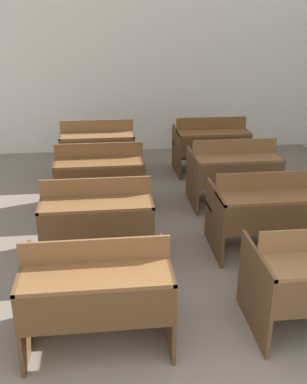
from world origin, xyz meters
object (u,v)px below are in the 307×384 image
object	(u,v)px
bench_back_left	(98,147)
bench_second_right	(266,210)
bench_third_left	(100,175)
bench_second_left	(97,217)
bench_front_left	(97,290)
bench_back_right	(211,144)
bench_third_right	(234,171)

from	to	relation	value
bench_back_left	bench_second_right	bearing A→B (deg)	-55.45
bench_second_right	bench_third_left	distance (m)	2.07
bench_second_left	bench_front_left	bearing A→B (deg)	-89.74
bench_back_left	bench_third_left	bearing A→B (deg)	-88.56
bench_front_left	bench_second_right	world-z (taller)	same
bench_back_left	bench_back_right	bearing A→B (deg)	-0.52
bench_second_left	bench_back_left	bearing A→B (deg)	90.06
bench_second_left	bench_third_left	world-z (taller)	same
bench_third_left	bench_third_right	size ratio (longest dim) A/B	1.00
bench_third_left	bench_back_left	world-z (taller)	same
bench_second_left	bench_back_left	xyz separation A→B (m)	(-0.00, 2.45, 0.00)
bench_second_right	bench_back_right	size ratio (longest dim) A/B	1.00
bench_second_right	bench_back_left	world-z (taller)	same
bench_front_left	bench_back_right	distance (m)	4.04
bench_front_left	bench_third_right	bearing A→B (deg)	55.05
bench_back_right	bench_second_left	bearing A→B (deg)	-124.88
bench_third_left	bench_back_left	xyz separation A→B (m)	(-0.03, 1.23, 0.00)
bench_third_left	bench_second_left	bearing A→B (deg)	-91.34
bench_second_right	bench_third_right	bearing A→B (deg)	89.67
bench_third_right	bench_back_right	distance (m)	1.24
bench_back_right	bench_second_right	bearing A→B (deg)	-90.03
bench_front_left	bench_back_right	size ratio (longest dim) A/B	1.00
bench_front_left	bench_second_left	size ratio (longest dim) A/B	1.00
bench_second_left	bench_back_right	size ratio (longest dim) A/B	1.00
bench_front_left	bench_back_left	world-z (taller)	same
bench_second_right	bench_second_left	bearing A→B (deg)	179.45
bench_front_left	bench_back_right	world-z (taller)	same
bench_second_right	bench_back_left	distance (m)	3.00
bench_second_left	bench_back_right	world-z (taller)	same
bench_back_right	bench_third_right	bearing A→B (deg)	-89.74
bench_second_left	bench_second_right	bearing A→B (deg)	-0.55
bench_second_right	bench_back_right	xyz separation A→B (m)	(0.00, 2.45, 0.00)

